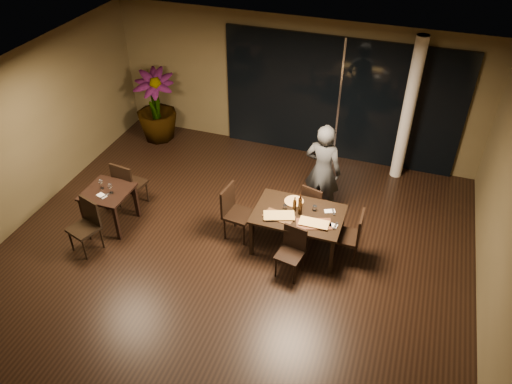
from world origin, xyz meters
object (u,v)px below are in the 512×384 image
object	(u,v)px
chair_side_far	(128,183)
diner	(323,171)
side_table	(108,196)
main_table	(298,217)
potted_plant	(156,106)
chair_main_left	(234,210)
chair_main_right	(352,234)
bottle_c	(300,202)
chair_main_near	(292,249)
chair_side_near	(87,223)
bottle_b	(300,207)
chair_main_far	(314,203)
bottle_a	(295,204)

from	to	relation	value
chair_side_far	diner	bearing A→B (deg)	-155.71
side_table	diner	bearing A→B (deg)	24.36
main_table	diner	xyz separation A→B (m)	(0.14, 1.10, 0.26)
potted_plant	chair_side_far	bearing A→B (deg)	-73.83
chair_main_left	potted_plant	distance (m)	3.95
side_table	chair_main_left	xyz separation A→B (m)	(2.25, 0.45, -0.06)
side_table	diner	distance (m)	3.90
main_table	chair_main_left	bearing A→B (deg)	-177.74
chair_main_left	diner	world-z (taller)	diner
chair_main_right	bottle_c	size ratio (longest dim) A/B	3.20
chair_main_near	chair_side_near	size ratio (longest dim) A/B	0.90
potted_plant	chair_main_near	bearing A→B (deg)	-37.65
potted_plant	bottle_b	bearing A→B (deg)	-32.36
main_table	chair_side_far	bearing A→B (deg)	179.28
main_table	chair_main_far	bearing A→B (deg)	80.48
chair_main_far	diner	world-z (taller)	diner
bottle_a	chair_main_left	bearing A→B (deg)	-175.20
bottle_b	chair_side_far	bearing A→B (deg)	179.22
diner	bottle_c	xyz separation A→B (m)	(-0.16, -0.99, -0.04)
chair_side_far	bottle_b	bearing A→B (deg)	-173.47
chair_main_left	chair_main_far	bearing A→B (deg)	-53.54
chair_side_far	potted_plant	bearing A→B (deg)	-66.52
chair_main_near	bottle_b	size ratio (longest dim) A/B	2.93
side_table	bottle_c	xyz separation A→B (m)	(3.39, 0.61, 0.28)
chair_main_far	chair_main_left	size ratio (longest dim) A/B	0.87
chair_main_far	chair_main_left	xyz separation A→B (m)	(-1.26, -0.72, 0.07)
chair_side_near	side_table	bearing A→B (deg)	107.18
chair_main_near	chair_main_left	bearing A→B (deg)	165.19
main_table	bottle_b	bearing A→B (deg)	-9.59
chair_side_far	diner	world-z (taller)	diner
chair_side_near	chair_main_right	bearing A→B (deg)	33.35
main_table	diner	bearing A→B (deg)	82.54
main_table	chair_main_far	size ratio (longest dim) A/B	1.70
main_table	bottle_b	size ratio (longest dim) A/B	5.05
chair_main_left	bottle_c	distance (m)	1.19
bottle_a	bottle_b	xyz separation A→B (m)	(0.11, -0.05, 0.01)
chair_main_left	chair_main_right	xyz separation A→B (m)	(2.07, 0.06, -0.03)
main_table	chair_main_near	world-z (taller)	chair_main_near
chair_main_far	side_table	bearing A→B (deg)	34.49
chair_side_near	chair_main_left	bearing A→B (deg)	44.51
chair_main_right	potted_plant	bearing A→B (deg)	-118.11
side_table	chair_side_far	size ratio (longest dim) A/B	0.79
potted_plant	bottle_b	distance (m)	4.85
main_table	chair_main_left	world-z (taller)	chair_main_left
side_table	chair_main_near	world-z (taller)	chair_main_near
side_table	chair_main_far	xyz separation A→B (m)	(3.51, 1.18, -0.13)
chair_main_near	bottle_c	size ratio (longest dim) A/B	2.88
chair_main_far	potted_plant	distance (m)	4.62
chair_side_near	bottle_b	world-z (taller)	bottle_b
diner	chair_side_far	bearing A→B (deg)	24.37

